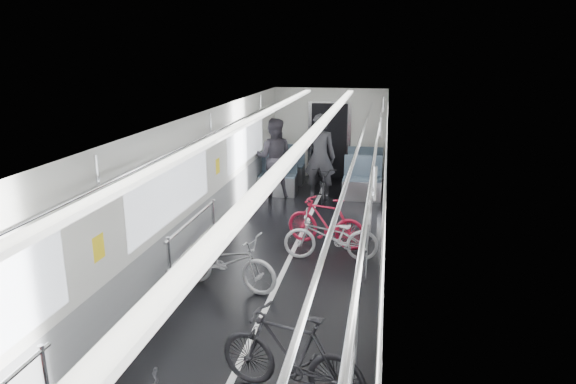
# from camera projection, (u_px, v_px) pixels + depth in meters

# --- Properties ---
(car_shell) EXTENTS (3.02, 14.01, 2.41)m
(car_shell) POSITION_uv_depth(u_px,v_px,m) (296.00, 185.00, 8.83)
(car_shell) COLOR black
(car_shell) RESTS_ON ground
(bike_left_far) EXTENTS (1.69, 0.91, 0.85)m
(bike_left_far) POSITION_uv_depth(u_px,v_px,m) (227.00, 261.00, 7.45)
(bike_left_far) COLOR #A9A8AD
(bike_left_far) RESTS_ON floor
(bike_right_near) EXTENTS (1.63, 0.80, 0.94)m
(bike_right_near) POSITION_uv_depth(u_px,v_px,m) (291.00, 355.00, 5.08)
(bike_right_near) COLOR black
(bike_right_near) RESTS_ON floor
(bike_right_mid) EXTENTS (1.61, 0.69, 0.82)m
(bike_right_mid) POSITION_uv_depth(u_px,v_px,m) (331.00, 236.00, 8.45)
(bike_right_mid) COLOR silver
(bike_right_mid) RESTS_ON floor
(bike_right_far) EXTENTS (1.55, 0.83, 0.89)m
(bike_right_far) POSITION_uv_depth(u_px,v_px,m) (326.00, 222.00, 9.04)
(bike_right_far) COLOR #B71632
(bike_right_far) RESTS_ON floor
(bike_aisle) EXTENTS (0.69, 1.61, 0.82)m
(bike_aisle) POSITION_uv_depth(u_px,v_px,m) (324.00, 182.00, 11.86)
(bike_aisle) COLOR black
(bike_aisle) RESTS_ON floor
(person_standing) EXTENTS (0.73, 0.48, 2.00)m
(person_standing) POSITION_uv_depth(u_px,v_px,m) (320.00, 157.00, 11.72)
(person_standing) COLOR black
(person_standing) RESTS_ON floor
(person_seated) EXTENTS (0.94, 0.76, 1.85)m
(person_seated) POSITION_uv_depth(u_px,v_px,m) (274.00, 157.00, 12.07)
(person_seated) COLOR #29262D
(person_seated) RESTS_ON floor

